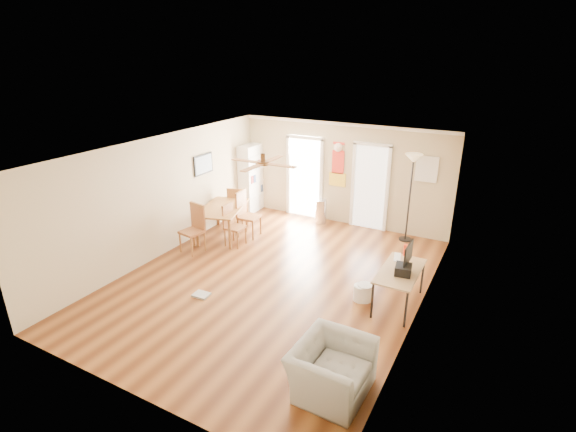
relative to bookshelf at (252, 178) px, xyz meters
The scene contains 30 objects.
floor 4.19m from the bookshelf, 51.51° to the right, with size 7.00×7.00×0.00m, color brown.
ceiling 4.42m from the bookshelf, 51.51° to the right, with size 5.50×7.00×0.00m, color silver, non-canonical shape.
wall_back 2.59m from the bookshelf, ahead, with size 5.50×0.04×2.60m, color beige, non-canonical shape.
wall_front 7.18m from the bookshelf, 69.20° to the right, with size 5.50×0.04×2.60m, color beige, non-canonical shape.
wall_left 3.23m from the bookshelf, 93.68° to the right, with size 0.04×7.00×2.60m, color beige, non-canonical shape.
wall_right 6.20m from the bookshelf, 31.15° to the right, with size 0.04×7.00×2.60m, color beige, non-canonical shape.
crown_molding 4.40m from the bookshelf, 51.51° to the right, with size 5.50×7.00×0.08m, color white, non-canonical shape.
kitchen_doorway 1.53m from the bookshelf, 10.81° to the left, with size 0.90×0.10×2.10m, color white, non-canonical shape.
bathroom_doorway 3.31m from the bookshelf, ahead, with size 0.80×0.10×2.10m, color white, non-canonical shape.
wall_decal 2.51m from the bookshelf, ahead, with size 0.46×0.03×1.10m, color red.
ac_grille 4.67m from the bookshelf, ahead, with size 0.50×0.04×0.60m, color white.
framed_poster 1.97m from the bookshelf, 95.73° to the right, with size 0.04×0.66×0.48m, color black.
ceiling_fan 4.58m from the bookshelf, 53.98° to the right, with size 1.24×1.24×0.20m, color #593819, non-canonical shape.
bookshelf is the anchor object (origin of this frame).
dining_table 2.01m from the bookshelf, 78.25° to the right, with size 0.90×1.49×0.75m, color olive, non-canonical shape.
dining_chair_right_a 1.90m from the bookshelf, 59.48° to the right, with size 0.46×0.46×1.11m, color #A36334, non-canonical shape.
dining_chair_right_b 2.43m from the bookshelf, 66.72° to the right, with size 0.40×0.40×0.98m, color #9E6032, non-canonical shape.
dining_chair_near 2.98m from the bookshelf, 84.13° to the right, with size 0.44×0.44×1.08m, color #9F5A33, non-canonical shape.
dining_chair_far 1.14m from the bookshelf, 78.68° to the right, with size 0.40×0.40×0.98m, color olive, non-canonical shape.
trash_can 2.21m from the bookshelf, ahead, with size 0.30×0.30×0.64m, color silver.
torchiere_lamp 4.35m from the bookshelf, ahead, with size 0.39×0.39×2.09m, color black, non-canonical shape.
computer_desk 5.75m from the bookshelf, 30.62° to the right, with size 0.64×1.29×0.69m, color tan, non-canonical shape.
imac 5.76m from the bookshelf, 29.55° to the right, with size 0.07×0.53×0.49m, color black, non-canonical shape.
keyboard 5.35m from the bookshelf, 27.32° to the right, with size 0.12×0.36×0.01m, color silver.
printer 5.84m from the bookshelf, 31.19° to the right, with size 0.27×0.31×0.16m, color black.
orange_bottle 5.37m from the bookshelf, 25.47° to the right, with size 0.07×0.07×0.22m, color red.
wastebasket_a 5.35m from the bookshelf, 35.68° to the right, with size 0.26×0.26×0.30m, color white.
wastebasket_b 5.38m from the bookshelf, 35.01° to the right, with size 0.28×0.28×0.32m, color silver.
floor_cloth 4.74m from the bookshelf, 69.00° to the right, with size 0.29×0.23×0.04m, color #9F9F9A.
armchair 7.17m from the bookshelf, 48.91° to the right, with size 1.06×0.92×0.69m, color #9F9F9A.
Camera 1 is at (3.81, -6.46, 4.25)m, focal length 26.94 mm.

